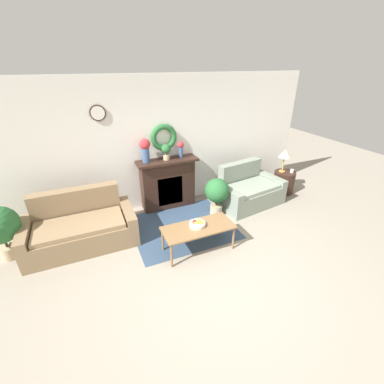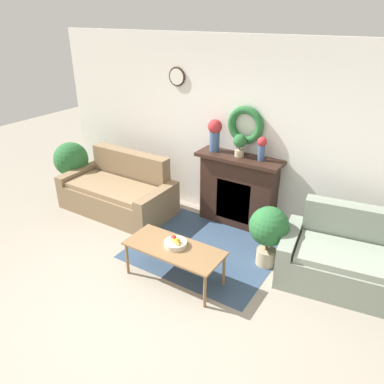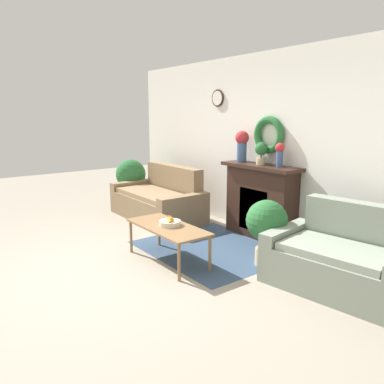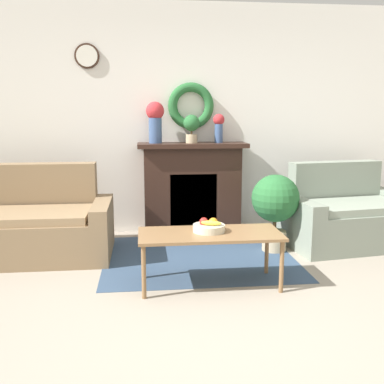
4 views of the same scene
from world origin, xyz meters
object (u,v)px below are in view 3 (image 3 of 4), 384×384
object	(u,v)px
vase_on_mantel_left	(242,144)
potted_plant_on_mantel	(261,151)
loveseat_right	(341,261)
fireplace	(260,201)
potted_plant_floor_by_couch	(131,176)
couch_left	(159,201)
vase_on_mantel_right	(280,153)
potted_plant_floor_by_loveseat	(267,224)
fruit_bowl	(170,222)
coffee_table	(168,229)

from	to	relation	value
vase_on_mantel_left	potted_plant_on_mantel	bearing A→B (deg)	-2.75
loveseat_right	vase_on_mantel_left	distance (m)	2.43
fireplace	potted_plant_floor_by_couch	size ratio (longest dim) A/B	1.36
fireplace	vase_on_mantel_left	world-z (taller)	vase_on_mantel_left
couch_left	potted_plant_floor_by_couch	size ratio (longest dim) A/B	1.95
loveseat_right	vase_on_mantel_right	bearing A→B (deg)	148.79
vase_on_mantel_left	potted_plant_floor_by_loveseat	distance (m)	1.66
loveseat_right	vase_on_mantel_left	size ratio (longest dim) A/B	3.28
potted_plant_on_mantel	potted_plant_floor_by_loveseat	distance (m)	1.33
fireplace	potted_plant_floor_by_loveseat	xyz separation A→B (m)	(0.79, -0.75, -0.03)
fruit_bowl	loveseat_right	bearing A→B (deg)	30.75
fruit_bowl	vase_on_mantel_left	bearing A→B (deg)	103.81
fruit_bowl	vase_on_mantel_right	bearing A→B (deg)	77.81
fireplace	loveseat_right	bearing A→B (deg)	-18.86
loveseat_right	fruit_bowl	bearing A→B (deg)	-157.49
coffee_table	potted_plant_on_mantel	size ratio (longest dim) A/B	3.67
potted_plant_on_mantel	potted_plant_floor_by_couch	size ratio (longest dim) A/B	0.35
couch_left	vase_on_mantel_left	size ratio (longest dim) A/B	3.84
couch_left	loveseat_right	world-z (taller)	couch_left
fruit_bowl	vase_on_mantel_right	world-z (taller)	vase_on_mantel_right
fireplace	vase_on_mantel_left	distance (m)	0.92
potted_plant_on_mantel	potted_plant_floor_by_loveseat	size ratio (longest dim) A/B	0.40
vase_on_mantel_right	potted_plant_floor_by_couch	bearing A→B (deg)	-169.73
loveseat_right	vase_on_mantel_right	world-z (taller)	vase_on_mantel_right
couch_left	vase_on_mantel_right	size ratio (longest dim) A/B	5.44
potted_plant_on_mantel	fireplace	bearing A→B (deg)	61.02
vase_on_mantel_left	fruit_bowl	bearing A→B (deg)	-76.19
loveseat_right	vase_on_mantel_right	size ratio (longest dim) A/B	4.64
vase_on_mantel_left	potted_plant_floor_by_loveseat	xyz separation A→B (m)	(1.22, -0.76, -0.85)
loveseat_right	coffee_table	size ratio (longest dim) A/B	1.30
fruit_bowl	potted_plant_floor_by_loveseat	distance (m)	1.18
fireplace	potted_plant_floor_by_loveseat	bearing A→B (deg)	-43.47
fireplace	fruit_bowl	size ratio (longest dim) A/B	4.67
loveseat_right	fireplace	bearing A→B (deg)	152.90
vase_on_mantel_right	potted_plant_on_mantel	bearing A→B (deg)	-176.44
fireplace	couch_left	bearing A→B (deg)	-160.92
loveseat_right	fruit_bowl	distance (m)	2.00
fireplace	vase_on_mantel_right	size ratio (longest dim) A/B	3.81
vase_on_mantel_left	potted_plant_floor_by_couch	distance (m)	2.70
coffee_table	fireplace	bearing A→B (deg)	88.98
loveseat_right	potted_plant_floor_by_loveseat	world-z (taller)	loveseat_right
coffee_table	fruit_bowl	distance (m)	0.09
coffee_table	vase_on_mantel_right	world-z (taller)	vase_on_mantel_right
loveseat_right	potted_plant_floor_by_loveseat	xyz separation A→B (m)	(-0.89, -0.18, 0.22)
fruit_bowl	vase_on_mantel_left	xyz separation A→B (m)	(-0.39, 1.60, 0.87)
vase_on_mantel_right	potted_plant_floor_by_loveseat	world-z (taller)	vase_on_mantel_right
fruit_bowl	potted_plant_floor_by_couch	xyz separation A→B (m)	(-2.91, 1.01, 0.10)
fruit_bowl	coffee_table	bearing A→B (deg)	-85.38
fireplace	loveseat_right	distance (m)	1.79
loveseat_right	potted_plant_on_mantel	distance (m)	2.03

